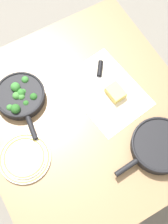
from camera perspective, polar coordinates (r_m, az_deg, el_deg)
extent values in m
plane|color=slate|center=(2.18, 0.00, -7.88)|extent=(14.00, 14.00, 0.00)
cube|color=olive|center=(1.48, 0.00, -0.52)|extent=(1.07, 0.98, 0.03)
cylinder|color=#BCBCC1|center=(2.11, 3.89, 11.42)|extent=(0.05, 0.05, 0.73)
cylinder|color=black|center=(1.51, -11.56, 2.85)|extent=(0.23, 0.23, 0.04)
torus|color=black|center=(1.49, -11.72, 3.21)|extent=(0.24, 0.24, 0.01)
cylinder|color=black|center=(1.42, -9.57, -2.85)|extent=(0.12, 0.04, 0.02)
cylinder|color=#357027|center=(1.50, -11.23, 2.36)|extent=(0.01, 0.01, 0.02)
sphere|color=#428438|center=(1.48, -11.38, 2.71)|extent=(0.03, 0.03, 0.03)
cylinder|color=#245B1C|center=(1.51, -11.28, 2.99)|extent=(0.01, 0.01, 0.02)
sphere|color=#2D6B28|center=(1.49, -11.45, 3.40)|extent=(0.04, 0.04, 0.04)
cylinder|color=#2C6823|center=(1.54, -10.56, 5.41)|extent=(0.01, 0.01, 0.02)
sphere|color=#387A33|center=(1.52, -10.70, 5.80)|extent=(0.04, 0.04, 0.04)
cylinder|color=#245B1C|center=(1.52, -11.55, 3.37)|extent=(0.01, 0.01, 0.02)
sphere|color=#2D6B28|center=(1.50, -11.70, 3.71)|extent=(0.03, 0.03, 0.03)
cylinder|color=#205218|center=(1.48, -12.20, 0.13)|extent=(0.02, 0.02, 0.03)
sphere|color=#286023|center=(1.45, -12.42, 0.56)|extent=(0.05, 0.05, 0.05)
cylinder|color=#205218|center=(1.49, -10.42, 1.25)|extent=(0.01, 0.01, 0.02)
sphere|color=#286023|center=(1.47, -10.54, 1.55)|extent=(0.03, 0.03, 0.03)
cylinder|color=#2C6823|center=(1.51, -10.92, 3.28)|extent=(0.01, 0.01, 0.02)
sphere|color=#387A33|center=(1.50, -11.04, 3.60)|extent=(0.03, 0.03, 0.03)
cylinder|color=#2C6823|center=(1.52, -12.22, 4.00)|extent=(0.02, 0.02, 0.03)
sphere|color=#387A33|center=(1.50, -12.44, 4.48)|extent=(0.05, 0.05, 0.05)
cylinder|color=#2C6823|center=(1.49, -13.24, 0.44)|extent=(0.01, 0.01, 0.02)
sphere|color=#387A33|center=(1.47, -13.40, 0.75)|extent=(0.03, 0.03, 0.03)
cylinder|color=#205218|center=(1.49, -9.07, 2.39)|extent=(0.01, 0.01, 0.02)
sphere|color=#286023|center=(1.47, -9.20, 2.76)|extent=(0.04, 0.04, 0.04)
cylinder|color=#357027|center=(1.51, -12.07, 2.52)|extent=(0.01, 0.01, 0.02)
sphere|color=#428438|center=(1.49, -12.24, 2.91)|extent=(0.04, 0.04, 0.04)
cube|color=#9E703D|center=(1.51, -10.51, 3.57)|extent=(0.04, 0.04, 0.03)
cube|color=#AD7F4C|center=(1.53, -14.43, 3.51)|extent=(0.04, 0.05, 0.03)
cube|color=#AD7F4C|center=(1.50, -12.83, 1.69)|extent=(0.04, 0.03, 0.02)
cube|color=#AD7F4C|center=(1.50, -11.73, 3.11)|extent=(0.05, 0.04, 0.03)
cube|color=#9E703D|center=(1.50, -9.50, 3.07)|extent=(0.04, 0.04, 0.03)
cube|color=#AD7F4C|center=(1.53, -13.45, 3.64)|extent=(0.04, 0.04, 0.03)
cylinder|color=black|center=(1.42, 13.59, -6.03)|extent=(0.25, 0.25, 0.05)
torus|color=black|center=(1.40, 13.81, -5.73)|extent=(0.26, 0.26, 0.01)
cylinder|color=black|center=(1.36, 7.77, -10.03)|extent=(0.03, 0.11, 0.02)
cylinder|color=#E5CC60|center=(1.43, 13.54, -6.09)|extent=(0.21, 0.21, 0.02)
ellipsoid|color=tan|center=(1.46, 13.12, -3.64)|extent=(0.06, 0.07, 0.02)
cube|color=beige|center=(1.52, 4.05, 3.84)|extent=(0.43, 0.35, 0.00)
cube|color=silver|center=(1.50, 2.38, 2.97)|extent=(0.18, 0.15, 0.01)
cylinder|color=black|center=(1.56, 2.94, 7.93)|extent=(0.08, 0.07, 0.02)
cube|color=#E0C15B|center=(1.49, 5.80, 3.57)|extent=(0.09, 0.08, 0.04)
cylinder|color=silver|center=(1.41, -10.78, -8.31)|extent=(0.23, 0.23, 0.01)
torus|color=gold|center=(1.41, -10.83, -8.25)|extent=(0.22, 0.22, 0.01)
cylinder|color=silver|center=(1.40, -10.87, -8.19)|extent=(0.19, 0.19, 0.01)
torus|color=gold|center=(1.40, -10.91, -8.13)|extent=(0.18, 0.18, 0.01)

